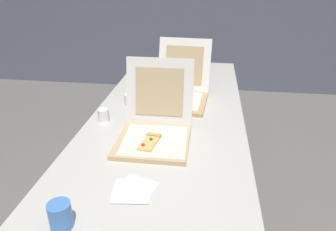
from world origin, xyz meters
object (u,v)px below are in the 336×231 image
object	(u,v)px
cup_white_mid	(129,100)
napkin_pile	(134,189)
cup_white_far	(143,84)
pizza_box_front	(155,130)
cup_white_near_center	(104,115)
pizza_box_middle	(179,93)
cup_printed_front	(60,215)
table	(168,120)

from	to	relation	value
cup_white_mid	napkin_pile	size ratio (longest dim) A/B	0.36
cup_white_mid	cup_white_far	xyz separation A→B (m)	(0.03, 0.29, 0.00)
pizza_box_front	cup_white_near_center	world-z (taller)	pizza_box_front
pizza_box_middle	cup_printed_front	xyz separation A→B (m)	(-0.27, -1.10, -0.01)
pizza_box_front	cup_printed_front	world-z (taller)	pizza_box_front
cup_printed_front	napkin_pile	xyz separation A→B (m)	(0.19, 0.21, -0.04)
cup_white_mid	cup_printed_front	xyz separation A→B (m)	(0.02, -1.00, 0.01)
cup_printed_front	napkin_pile	distance (m)	0.28
pizza_box_middle	napkin_pile	distance (m)	0.90
pizza_box_middle	cup_white_far	size ratio (longest dim) A/B	7.01
cup_printed_front	napkin_pile	size ratio (longest dim) A/B	0.49
pizza_box_front	cup_white_near_center	xyz separation A→B (m)	(-0.31, 0.17, -0.02)
cup_white_near_center	cup_white_mid	world-z (taller)	same
pizza_box_front	pizza_box_middle	distance (m)	0.50
pizza_box_front	pizza_box_middle	bearing A→B (deg)	82.47
table	cup_printed_front	world-z (taller)	cup_printed_front
pizza_box_front	cup_white_far	world-z (taller)	pizza_box_front
pizza_box_front	cup_white_near_center	bearing A→B (deg)	151.91
table	cup_white_near_center	size ratio (longest dim) A/B	32.34
pizza_box_front	cup_printed_front	bearing A→B (deg)	-108.45
pizza_box_front	cup_white_far	xyz separation A→B (m)	(-0.20, 0.69, -0.02)
cup_white_near_center	cup_white_far	xyz separation A→B (m)	(0.11, 0.52, 0.00)
pizza_box_middle	cup_printed_front	bearing A→B (deg)	-99.57
napkin_pile	cup_printed_front	bearing A→B (deg)	-132.07
cup_white_mid	napkin_pile	xyz separation A→B (m)	(0.21, -0.79, -0.03)
table	cup_white_mid	size ratio (longest dim) A/B	32.34
table	cup_printed_front	distance (m)	0.95
cup_white_near_center	napkin_pile	bearing A→B (deg)	-61.80
table	cup_white_near_center	xyz separation A→B (m)	(-0.34, -0.15, 0.08)
pizza_box_front	cup_white_mid	bearing A→B (deg)	119.56
cup_white_far	napkin_pile	xyz separation A→B (m)	(0.19, -1.08, -0.03)
pizza_box_middle	cup_white_mid	world-z (taller)	pizza_box_middle
cup_white_mid	cup_printed_front	world-z (taller)	cup_printed_front
cup_white_far	table	bearing A→B (deg)	-59.20
cup_white_near_center	cup_white_mid	bearing A→B (deg)	69.64
table	cup_white_near_center	world-z (taller)	cup_white_near_center
pizza_box_middle	cup_white_mid	bearing A→B (deg)	-156.69
pizza_box_middle	cup_printed_front	size ratio (longest dim) A/B	5.13
cup_white_near_center	cup_printed_front	bearing A→B (deg)	-81.82
cup_white_far	cup_printed_front	bearing A→B (deg)	-90.12
pizza_box_middle	cup_white_mid	distance (m)	0.31
pizza_box_front	napkin_pile	size ratio (longest dim) A/B	2.18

